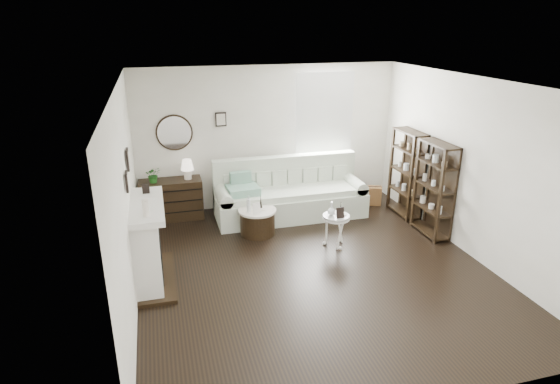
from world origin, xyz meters
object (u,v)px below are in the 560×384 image
object	(u,v)px
pedestal_table	(336,218)
drum_table	(257,222)
dresser	(172,200)
sofa	(289,197)

from	to	relation	value
pedestal_table	drum_table	bearing A→B (deg)	145.79
dresser	pedestal_table	bearing A→B (deg)	-36.32
drum_table	pedestal_table	world-z (taller)	pedestal_table
dresser	pedestal_table	world-z (taller)	dresser
sofa	dresser	distance (m)	2.17
drum_table	pedestal_table	xyz separation A→B (m)	(1.12, -0.76, 0.26)
sofa	dresser	bearing A→B (deg)	169.77
dresser	drum_table	world-z (taller)	dresser
sofa	dresser	size ratio (longest dim) A/B	2.48
pedestal_table	dresser	bearing A→B (deg)	143.68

